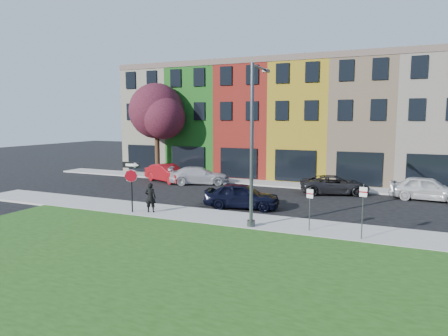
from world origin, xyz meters
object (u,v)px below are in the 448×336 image
at_px(man, 150,197).
at_px(street_lamp, 253,146).
at_px(sedan_near, 242,196).
at_px(stop_sign, 131,176).

bearing_deg(man, street_lamp, 157.49).
xyz_separation_m(man, street_lamp, (6.19, -0.32, 3.11)).
xyz_separation_m(sedan_near, street_lamp, (2.03, -3.81, 3.30)).
height_order(stop_sign, man, stop_sign).
bearing_deg(stop_sign, street_lamp, -3.57).
relative_size(man, street_lamp, 0.21).
bearing_deg(stop_sign, man, 18.66).
distance_m(man, street_lamp, 6.93).
xyz_separation_m(man, sedan_near, (4.15, 3.49, -0.19)).
relative_size(stop_sign, man, 1.70).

